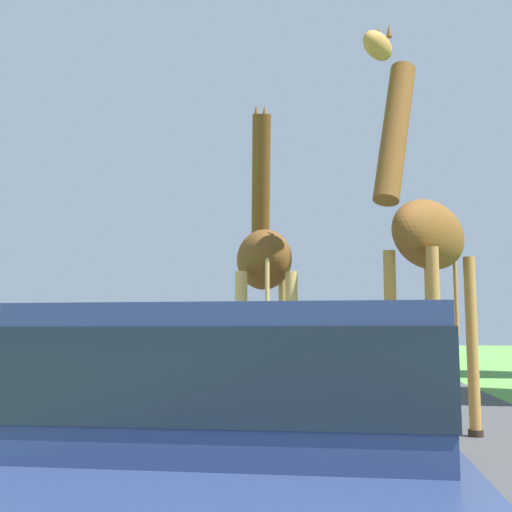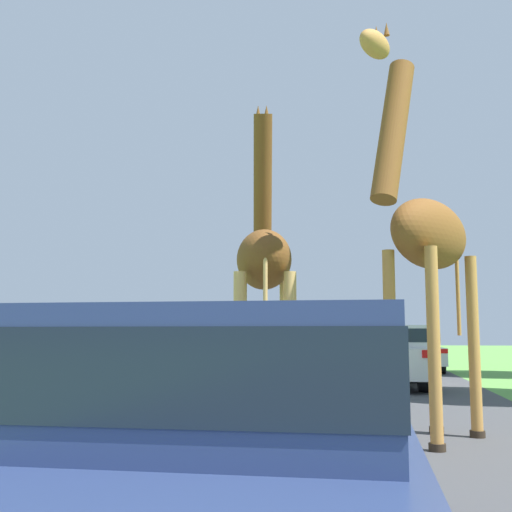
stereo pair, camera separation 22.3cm
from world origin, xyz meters
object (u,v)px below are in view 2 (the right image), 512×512
(giraffe_near_road, at_px, (264,260))
(car_far_ahead, at_px, (279,352))
(car_queue_right, at_px, (391,354))
(giraffe_companion, at_px, (425,235))
(car_queue_left, at_px, (413,350))
(car_lead_maroon, at_px, (231,446))

(giraffe_near_road, relative_size, car_far_ahead, 1.07)
(giraffe_near_road, xyz_separation_m, car_far_ahead, (-1.49, 12.09, -1.55))
(car_queue_right, bearing_deg, giraffe_companion, -88.77)
(car_queue_left, height_order, car_far_ahead, car_queue_left)
(giraffe_near_road, height_order, giraffe_companion, giraffe_companion)
(car_far_ahead, bearing_deg, giraffe_near_road, -83.00)
(car_queue_left, bearing_deg, car_far_ahead, -145.32)
(car_queue_right, distance_m, car_far_ahead, 5.25)
(car_queue_left, bearing_deg, car_queue_right, -98.10)
(giraffe_companion, distance_m, car_queue_left, 15.62)
(car_lead_maroon, relative_size, car_queue_right, 1.02)
(giraffe_companion, height_order, car_queue_left, giraffe_companion)
(giraffe_companion, bearing_deg, car_far_ahead, -44.89)
(giraffe_near_road, height_order, car_queue_left, giraffe_near_road)
(giraffe_near_road, bearing_deg, car_lead_maroon, -92.78)
(car_queue_right, height_order, car_queue_left, car_queue_right)
(giraffe_near_road, height_order, car_far_ahead, giraffe_near_road)
(car_lead_maroon, bearing_deg, car_queue_right, 84.80)
(giraffe_companion, height_order, car_queue_right, giraffe_companion)
(car_queue_right, xyz_separation_m, car_queue_left, (1.00, 7.04, -0.05))
(car_lead_maroon, bearing_deg, car_queue_left, 83.79)
(car_queue_left, bearing_deg, giraffe_near_road, -100.90)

